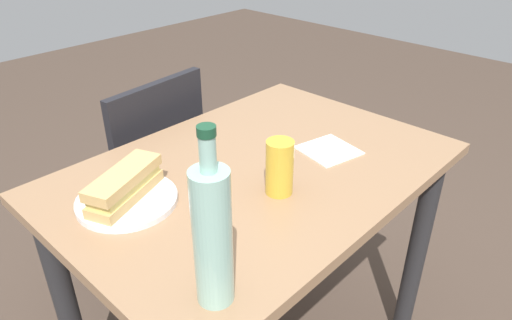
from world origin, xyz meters
TOP-DOWN VIEW (x-y plane):
  - dining_table at (0.00, 0.00)m, footprint 1.02×0.71m
  - chair_far at (0.01, 0.55)m, footprint 0.44×0.44m
  - plate_near at (-0.32, 0.10)m, footprint 0.23×0.23m
  - baguette_sandwich_near at (-0.32, 0.10)m, footprint 0.22×0.14m
  - knife_near at (-0.35, 0.15)m, footprint 0.16×0.10m
  - water_bottle at (-0.38, -0.26)m, footprint 0.07×0.07m
  - beer_glass at (-0.05, -0.12)m, footprint 0.07×0.07m
  - paper_napkin at (0.20, -0.09)m, footprint 0.17×0.17m

SIDE VIEW (x-z plane):
  - chair_far at x=0.01m, z-range 0.07..0.95m
  - dining_table at x=0.00m, z-range 0.24..1.01m
  - paper_napkin at x=0.20m, z-range 0.77..0.77m
  - plate_near at x=-0.32m, z-range 0.77..0.78m
  - knife_near at x=-0.35m, z-range 0.78..0.79m
  - baguette_sandwich_near at x=-0.32m, z-range 0.78..0.85m
  - beer_glass at x=-0.05m, z-range 0.77..0.90m
  - water_bottle at x=-0.38m, z-range 0.74..1.07m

